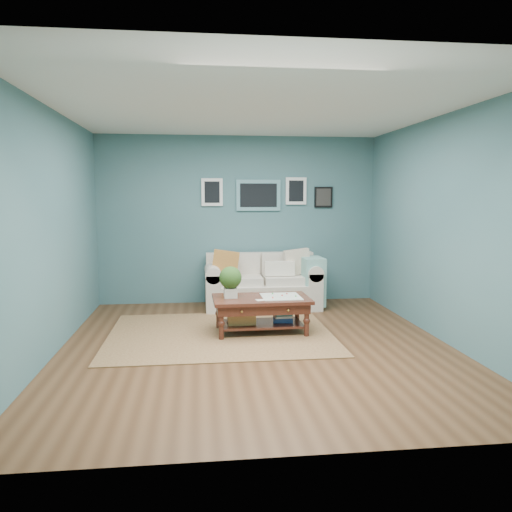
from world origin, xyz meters
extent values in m
plane|color=brown|center=(0.00, 0.00, 0.00)|extent=(5.00, 5.00, 0.00)
plane|color=white|center=(0.00, 0.00, 2.70)|extent=(5.00, 5.00, 0.00)
cube|color=#3B656B|center=(0.00, 2.50, 1.35)|extent=(4.50, 0.02, 2.70)
cube|color=#3B656B|center=(0.00, -2.50, 1.35)|extent=(4.50, 0.02, 2.70)
cube|color=#3B656B|center=(-2.25, 0.00, 1.35)|extent=(0.02, 5.00, 2.70)
cube|color=#3B656B|center=(2.25, 0.00, 1.35)|extent=(0.02, 5.00, 2.70)
cube|color=#5C929B|center=(0.32, 2.48, 1.75)|extent=(0.72, 0.03, 0.50)
cube|color=black|center=(0.32, 2.46, 1.75)|extent=(0.60, 0.01, 0.38)
cube|color=white|center=(-0.43, 2.48, 1.80)|extent=(0.34, 0.03, 0.44)
cube|color=white|center=(0.94, 2.48, 1.82)|extent=(0.34, 0.03, 0.44)
cube|color=black|center=(1.40, 2.48, 1.72)|extent=(0.30, 0.03, 0.34)
cube|color=brown|center=(-0.40, 0.54, 0.01)|extent=(2.79, 2.23, 0.01)
cube|color=beige|center=(0.32, 1.99, 0.19)|extent=(1.31, 0.81, 0.39)
cube|color=beige|center=(0.32, 2.30, 0.61)|extent=(1.72, 0.20, 0.44)
cube|color=beige|center=(-0.44, 1.99, 0.29)|extent=(0.22, 0.81, 0.57)
cube|color=beige|center=(1.09, 1.99, 0.29)|extent=(0.22, 0.81, 0.57)
cylinder|color=beige|center=(-0.44, 1.99, 0.57)|extent=(0.24, 0.81, 0.24)
cylinder|color=beige|center=(1.09, 1.99, 0.57)|extent=(0.24, 0.81, 0.24)
cube|color=beige|center=(-0.03, 1.93, 0.45)|extent=(0.67, 0.52, 0.12)
cube|color=beige|center=(0.67, 1.93, 0.45)|extent=(0.67, 0.52, 0.12)
cube|color=beige|center=(-0.03, 2.19, 0.68)|extent=(0.67, 0.11, 0.33)
cube|color=beige|center=(0.67, 2.19, 0.68)|extent=(0.67, 0.11, 0.33)
cube|color=#C46B2D|center=(-0.25, 1.94, 0.71)|extent=(0.45, 0.16, 0.44)
cube|color=#F3E4CF|center=(0.88, 2.01, 0.71)|extent=(0.44, 0.17, 0.43)
cube|color=silver|center=(0.58, 1.90, 0.63)|extent=(0.46, 0.11, 0.22)
cube|color=#74AFA9|center=(1.09, 1.88, 0.43)|extent=(0.31, 0.51, 0.74)
cube|color=#361A11|center=(0.13, 0.56, 0.44)|extent=(1.23, 0.73, 0.04)
cube|color=#361A11|center=(0.13, 0.56, 0.36)|extent=(1.15, 0.65, 0.12)
cube|color=#361A11|center=(0.13, 0.56, 0.11)|extent=(1.05, 0.55, 0.03)
sphere|color=gold|center=(-0.15, 0.23, 0.36)|extent=(0.03, 0.03, 0.03)
sphere|color=gold|center=(0.42, 0.24, 0.36)|extent=(0.03, 0.03, 0.03)
cylinder|color=#361A11|center=(-0.40, 0.28, 0.21)|extent=(0.06, 0.06, 0.42)
cylinder|color=#361A11|center=(0.66, 0.30, 0.21)|extent=(0.06, 0.06, 0.42)
cylinder|color=#361A11|center=(-0.41, 0.83, 0.21)|extent=(0.06, 0.06, 0.42)
cylinder|color=#361A11|center=(0.65, 0.85, 0.21)|extent=(0.06, 0.06, 0.42)
cube|color=beige|center=(-0.26, 0.61, 0.52)|extent=(0.17, 0.17, 0.12)
sphere|color=#204919|center=(-0.26, 0.61, 0.71)|extent=(0.28, 0.28, 0.28)
cube|color=white|center=(0.38, 0.57, 0.46)|extent=(0.50, 0.50, 0.01)
cube|color=tan|center=(-0.13, 0.56, 0.23)|extent=(0.35, 0.25, 0.20)
cube|color=navy|center=(0.41, 0.59, 0.18)|extent=(0.25, 0.19, 0.11)
camera|label=1|loc=(-0.67, -5.61, 1.74)|focal=35.00mm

